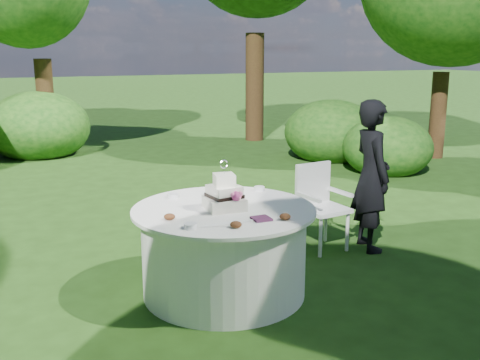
% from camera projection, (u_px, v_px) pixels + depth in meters
% --- Properties ---
extents(ground, '(80.00, 80.00, 0.00)m').
position_uv_depth(ground, '(224.00, 292.00, 4.92)').
color(ground, '#1D3B10').
rests_on(ground, ground).
extents(napkins, '(0.14, 0.14, 0.02)m').
position_uv_depth(napkins, '(261.00, 219.00, 4.42)').
color(napkins, '#4E2142').
rests_on(napkins, table).
extents(feather_plume, '(0.48, 0.07, 0.01)m').
position_uv_depth(feather_plume, '(227.00, 223.00, 4.31)').
color(feather_plume, white).
rests_on(feather_plume, table).
extents(guest, '(0.49, 0.64, 1.59)m').
position_uv_depth(guest, '(371.00, 176.00, 5.84)').
color(guest, black).
rests_on(guest, ground).
extents(table, '(1.56, 1.56, 0.77)m').
position_uv_depth(table, '(224.00, 251.00, 4.83)').
color(table, white).
rests_on(table, ground).
extents(cake, '(0.33, 0.34, 0.42)m').
position_uv_depth(cake, '(225.00, 196.00, 4.69)').
color(cake, silver).
rests_on(cake, table).
extents(chair, '(0.50, 0.49, 0.90)m').
position_uv_depth(chair, '(319.00, 200.00, 5.94)').
color(chair, white).
rests_on(chair, ground).
extents(votives, '(1.06, 1.00, 0.04)m').
position_uv_depth(votives, '(210.00, 202.00, 4.86)').
color(votives, silver).
rests_on(votives, table).
extents(petal_cups, '(0.94, 1.07, 0.05)m').
position_uv_depth(petal_cups, '(233.00, 211.00, 4.58)').
color(petal_cups, '#562D16').
rests_on(petal_cups, table).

